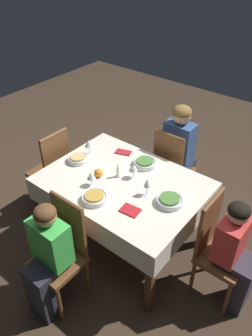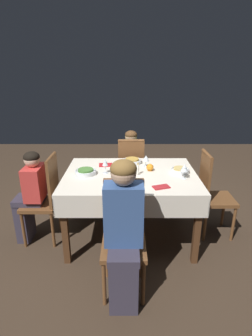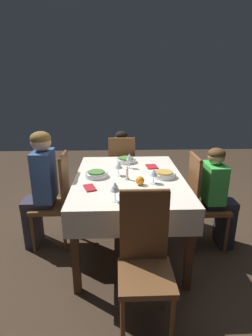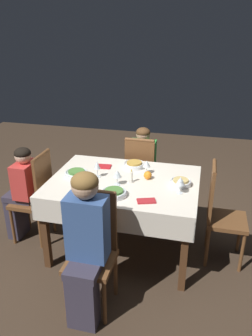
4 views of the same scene
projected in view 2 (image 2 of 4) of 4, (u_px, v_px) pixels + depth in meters
The scene contains 21 objects.
ground_plane at pixel (129, 235), 3.05m from camera, with size 8.00×8.00×0.00m, color #3D2D21.
dining_table at pixel (129, 181), 2.81m from camera, with size 1.40×1.04×0.77m.
chair_south at pixel (123, 233), 2.18m from camera, with size 0.36×0.37×0.98m.
chair_north at pixel (130, 170), 3.54m from camera, with size 0.36×0.37×0.98m.
chair_west at pixel (45, 196), 2.81m from camera, with size 0.37×0.36×0.98m.
chair_east at pixel (210, 191), 2.92m from camera, with size 0.37×0.36×0.98m.
person_adult_denim at pixel (122, 227), 1.98m from camera, with size 0.30×0.34×1.21m.
person_child_green at pixel (130, 163), 3.68m from camera, with size 0.30×0.33×1.05m.
person_child_red at pixel (29, 193), 2.79m from camera, with size 0.33×0.30×1.03m.
bowl_south at pixel (129, 183), 2.47m from camera, with size 0.22×0.22×0.06m.
wine_glass_south at pixel (126, 168), 2.65m from camera, with size 0.08×0.08×0.14m.
bowl_north at pixel (131, 161), 3.08m from camera, with size 0.22×0.22×0.06m.
wine_glass_north at pixel (145, 159), 2.94m from camera, with size 0.08×0.08×0.14m.
bowl_west at pixel (84, 172), 2.75m from camera, with size 0.22×0.22×0.06m.
wine_glass_west at pixel (104, 163), 2.75m from camera, with size 0.06×0.06×0.16m.
bowl_east at pixel (179, 170), 2.80m from camera, with size 0.19×0.19×0.06m.
wine_glass_east at pixel (183, 168), 2.61m from camera, with size 0.08×0.08×0.16m.
candle_centerpiece at pixel (137, 170), 2.74m from camera, with size 0.05×0.05×0.13m.
orange_fruit at pixel (149, 167), 2.84m from camera, with size 0.08×0.08×0.08m, color orange.
napkin_red_folded at pixel (104, 165), 3.01m from camera, with size 0.16×0.12×0.01m.
napkin_spare_side at pixel (160, 187), 2.45m from camera, with size 0.17×0.13×0.01m.
Camera 2 is at (-0.05, -2.58, 1.80)m, focal length 28.00 mm.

